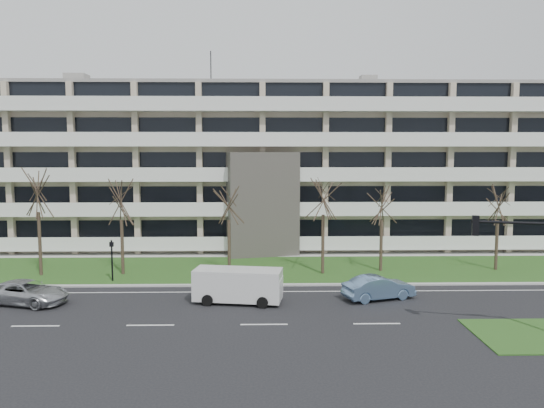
{
  "coord_description": "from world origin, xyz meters",
  "views": [
    {
      "loc": [
        -0.15,
        -27.22,
        9.22
      ],
      "look_at": [
        0.63,
        10.0,
        5.39
      ],
      "focal_mm": 35.0,
      "sensor_mm": 36.0,
      "label": 1
    }
  ],
  "objects_px": {
    "blue_sedan": "(379,288)",
    "white_van": "(239,283)",
    "pedestrian_signal": "(112,255)",
    "silver_pickup": "(26,292)"
  },
  "relations": [
    {
      "from": "silver_pickup",
      "to": "pedestrian_signal",
      "type": "distance_m",
      "value": 6.55
    },
    {
      "from": "pedestrian_signal",
      "to": "blue_sedan",
      "type": "bearing_deg",
      "value": -18.72
    },
    {
      "from": "blue_sedan",
      "to": "pedestrian_signal",
      "type": "relative_size",
      "value": 1.51
    },
    {
      "from": "silver_pickup",
      "to": "pedestrian_signal",
      "type": "height_order",
      "value": "pedestrian_signal"
    },
    {
      "from": "blue_sedan",
      "to": "white_van",
      "type": "distance_m",
      "value": 8.63
    },
    {
      "from": "blue_sedan",
      "to": "silver_pickup",
      "type": "bearing_deg",
      "value": 73.24
    },
    {
      "from": "white_van",
      "to": "pedestrian_signal",
      "type": "height_order",
      "value": "pedestrian_signal"
    },
    {
      "from": "silver_pickup",
      "to": "blue_sedan",
      "type": "relative_size",
      "value": 1.13
    },
    {
      "from": "blue_sedan",
      "to": "pedestrian_signal",
      "type": "height_order",
      "value": "pedestrian_signal"
    },
    {
      "from": "blue_sedan",
      "to": "white_van",
      "type": "xyz_separation_m",
      "value": [
        -8.6,
        -0.52,
        0.49
      ]
    }
  ]
}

